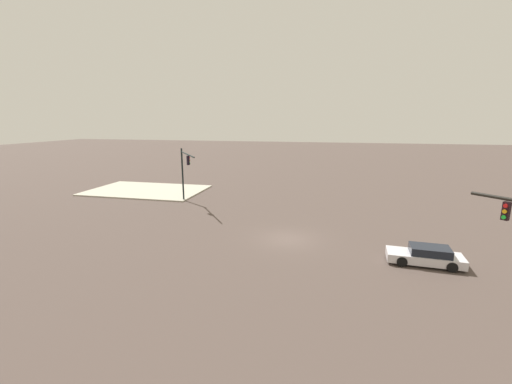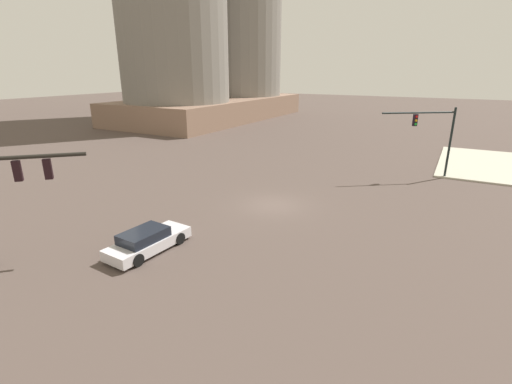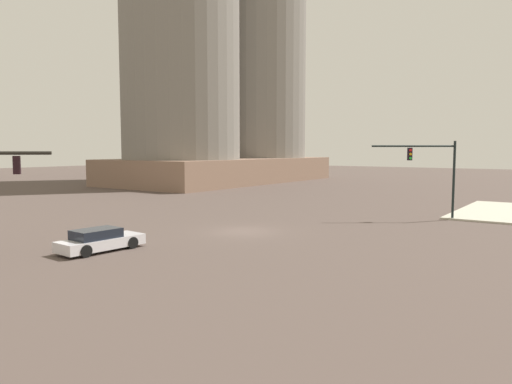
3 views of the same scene
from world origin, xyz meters
TOP-DOWN VIEW (x-y plane):
  - ground_plane at (0.00, 0.00)m, footprint 237.32×237.32m
  - sidewalk_corner at (20.35, -13.86)m, footprint 14.60×9.42m
  - traffic_signal_near_corner at (12.37, -8.68)m, footprint 3.85×5.24m
  - traffic_signal_opposite_side at (-13.19, 7.21)m, footprint 3.53×3.82m
  - sedan_car_approaching at (-9.29, 2.63)m, footprint 4.66×2.05m

SIDE VIEW (x-z plane):
  - ground_plane at x=0.00m, z-range 0.00..0.00m
  - sidewalk_corner at x=20.35m, z-range 0.00..0.15m
  - sedan_car_approaching at x=-9.29m, z-range -0.03..1.18m
  - traffic_signal_opposite_side at x=-13.19m, z-range 0.92..6.68m
  - traffic_signal_near_corner at x=12.37m, z-range 1.18..7.19m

